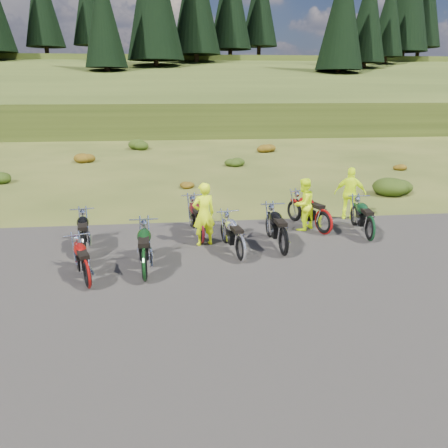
{
  "coord_description": "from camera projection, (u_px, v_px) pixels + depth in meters",
  "views": [
    {
      "loc": [
        -0.81,
        -9.96,
        4.37
      ],
      "look_at": [
        0.39,
        0.75,
        0.95
      ],
      "focal_mm": 35.0,
      "sensor_mm": 36.0,
      "label": 1
    }
  ],
  "objects": [
    {
      "name": "ground",
      "position": [
        212.0,
        270.0,
        10.84
      ],
      "size": [
        300.0,
        300.0,
        0.0
      ],
      "primitive_type": "plane",
      "color": "#354216",
      "rests_on": "ground"
    },
    {
      "name": "gravel_pad",
      "position": [
        220.0,
        309.0,
        8.95
      ],
      "size": [
        20.0,
        12.0,
        0.04
      ],
      "primitive_type": "cube",
      "color": "black",
      "rests_on": "ground"
    },
    {
      "name": "hill_slope",
      "position": [
        180.0,
        120.0,
        58.2
      ],
      "size": [
        300.0,
        45.97,
        9.37
      ],
      "primitive_type": null,
      "rotation": [
        0.14,
        0.0,
        0.0
      ],
      "color": "#303F15",
      "rests_on": "ground"
    },
    {
      "name": "hill_plateau",
      "position": [
        176.0,
        103.0,
        115.03
      ],
      "size": [
        300.0,
        90.0,
        9.17
      ],
      "primitive_type": "cube",
      "color": "#303F15",
      "rests_on": "ground"
    },
    {
      "name": "conifer_20",
      "position": [
        87.0,
        5.0,
        74.95
      ],
      "size": [
        5.72,
        5.72,
        15.0
      ],
      "color": "black",
      "rests_on": "ground"
    },
    {
      "name": "conifer_21",
      "position": [
        103.0,
        16.0,
        53.44
      ],
      "size": [
        5.28,
        5.28,
        14.0
      ],
      "color": "black",
      "rests_on": "ground"
    },
    {
      "name": "conifer_25",
      "position": [
        260.0,
        1.0,
        76.89
      ],
      "size": [
        6.6,
        6.6,
        17.0
      ],
      "color": "black",
      "rests_on": "ground"
    },
    {
      "name": "conifer_26",
      "position": [
        343.0,
        12.0,
        55.44
      ],
      "size": [
        6.16,
        6.16,
        16.0
      ],
      "color": "black",
      "rests_on": "ground"
    },
    {
      "name": "conifer_27",
      "position": [
        368.0,
        14.0,
        61.56
      ],
      "size": [
        5.72,
        5.72,
        15.0
      ],
      "color": "black",
      "rests_on": "ground"
    },
    {
      "name": "conifer_28",
      "position": [
        389.0,
        16.0,
        67.67
      ],
      "size": [
        5.28,
        5.28,
        14.0
      ],
      "color": "black",
      "rests_on": "ground"
    },
    {
      "name": "shrub_2",
      "position": [
        84.0,
        156.0,
        25.79
      ],
      "size": [
        1.3,
        1.3,
        0.77
      ],
      "primitive_type": "ellipsoid",
      "color": "brown",
      "rests_on": "ground"
    },
    {
      "name": "shrub_3",
      "position": [
        140.0,
        143.0,
        31.09
      ],
      "size": [
        1.56,
        1.56,
        0.92
      ],
      "primitive_type": "ellipsoid",
      "color": "#22380E",
      "rests_on": "ground"
    },
    {
      "name": "shrub_4",
      "position": [
        185.0,
        183.0,
        19.44
      ],
      "size": [
        0.77,
        0.77,
        0.45
      ],
      "primitive_type": "ellipsoid",
      "color": "brown",
      "rests_on": "ground"
    },
    {
      "name": "shrub_5",
      "position": [
        234.0,
        161.0,
        24.75
      ],
      "size": [
        1.03,
        1.03,
        0.61
      ],
      "primitive_type": "ellipsoid",
      "color": "#22380E",
      "rests_on": "ground"
    },
    {
      "name": "shrub_6",
      "position": [
        265.0,
        146.0,
        30.05
      ],
      "size": [
        1.3,
        1.3,
        0.77
      ],
      "primitive_type": "ellipsoid",
      "color": "brown",
      "rests_on": "ground"
    },
    {
      "name": "shrub_7",
      "position": [
        394.0,
        183.0,
        18.31
      ],
      "size": [
        1.56,
        1.56,
        0.92
      ],
      "primitive_type": "ellipsoid",
      "color": "#22380E",
      "rests_on": "ground"
    },
    {
      "name": "shrub_8",
      "position": [
        397.0,
        166.0,
        23.71
      ],
      "size": [
        0.77,
        0.77,
        0.45
      ],
      "primitive_type": "ellipsoid",
      "color": "brown",
      "rests_on": "ground"
    },
    {
      "name": "motorcycle_0",
      "position": [
        85.0,
        259.0,
        11.55
      ],
      "size": [
        1.02,
        2.13,
        1.07
      ],
      "primitive_type": null,
      "rotation": [
        0.0,
        0.0,
        1.74
      ],
      "color": "black",
      "rests_on": "ground"
    },
    {
      "name": "motorcycle_1",
      "position": [
        89.0,
        289.0,
        9.83
      ],
      "size": [
        1.23,
        1.96,
        0.97
      ],
      "primitive_type": null,
      "rotation": [
        0.0,
        0.0,
        1.93
      ],
      "color": "maroon",
      "rests_on": "ground"
    },
    {
      "name": "motorcycle_2",
      "position": [
        145.0,
        282.0,
        10.2
      ],
      "size": [
        0.84,
        2.25,
        1.16
      ],
      "primitive_type": null,
      "rotation": [
        0.0,
        0.0,
        1.61
      ],
      "color": "black",
      "rests_on": "ground"
    },
    {
      "name": "motorcycle_3",
      "position": [
        241.0,
        262.0,
        11.33
      ],
      "size": [
        1.04,
        2.13,
        1.07
      ],
      "primitive_type": null,
      "rotation": [
        0.0,
        0.0,
        1.75
      ],
      "color": "silver",
      "rests_on": "ground"
    },
    {
      "name": "motorcycle_4",
      "position": [
        201.0,
        244.0,
        12.62
      ],
      "size": [
        1.03,
        2.31,
        1.17
      ],
      "primitive_type": null,
      "rotation": [
        0.0,
        0.0,
        1.7
      ],
      "color": "#4E0D13",
      "rests_on": "ground"
    },
    {
      "name": "motorcycle_5",
      "position": [
        283.0,
        256.0,
        11.71
      ],
      "size": [
        0.82,
        2.22,
        1.15
      ],
      "primitive_type": null,
      "rotation": [
        0.0,
        0.0,
        1.61
      ],
      "color": "black",
      "rests_on": "ground"
    },
    {
      "name": "motorcycle_6",
      "position": [
        323.0,
        235.0,
        13.38
      ],
      "size": [
        1.51,
        2.32,
        1.16
      ],
      "primitive_type": null,
      "rotation": [
        0.0,
        0.0,
        1.95
      ],
      "color": "#980C0B",
      "rests_on": "ground"
    },
    {
      "name": "motorcycle_7",
      "position": [
        369.0,
        242.0,
        12.81
      ],
      "size": [
        0.87,
        2.16,
        1.11
      ],
      "primitive_type": null,
      "rotation": [
        0.0,
        0.0,
        1.49
      ],
      "color": "black",
      "rests_on": "ground"
    },
    {
      "name": "person_middle",
      "position": [
        204.0,
        215.0,
        12.24
      ],
      "size": [
        0.76,
        0.6,
        1.81
      ],
      "primitive_type": "imported",
      "rotation": [
        0.0,
        0.0,
        3.43
      ],
      "color": "#DEFF0D",
      "rests_on": "ground"
    },
    {
      "name": "person_right_a",
      "position": [
        303.0,
        205.0,
        13.58
      ],
      "size": [
        1.01,
        0.98,
        1.64
      ],
      "primitive_type": "imported",
      "rotation": [
        0.0,
        0.0,
        3.79
      ],
      "color": "#DEFF0D",
      "rests_on": "ground"
    },
    {
      "name": "person_right_b",
      "position": [
        350.0,
        194.0,
        14.68
      ],
      "size": [
        1.12,
        0.79,
        1.77
      ],
      "primitive_type": "imported",
      "rotation": [
        0.0,
        0.0,
        2.76
      ],
      "color": "#DEFF0D",
      "rests_on": "ground"
    }
  ]
}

